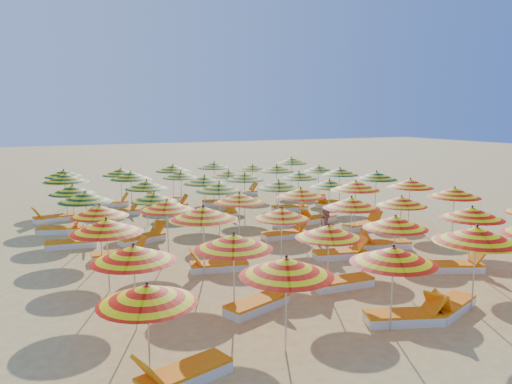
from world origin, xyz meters
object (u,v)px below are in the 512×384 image
at_px(lounger_0, 182,375).
at_px(lounger_26, 112,203).
at_px(umbrella_18, 100,211).
at_px(beachgoer_b, 327,227).
at_px(lounger_1, 405,317).
at_px(lounger_27, 163,200).
at_px(umbrella_20, 239,198).
at_px(umbrella_37, 131,176).
at_px(umbrella_7, 234,242).
at_px(lounger_28, 243,193).
at_px(umbrella_3, 477,235).
at_px(umbrella_31, 147,185).
at_px(umbrella_39, 229,174).
at_px(umbrella_9, 395,222).
at_px(umbrella_8, 329,232).
at_px(lounger_23, 171,206).
at_px(umbrella_40, 276,168).
at_px(lounger_7, 218,265).
at_px(umbrella_21, 300,193).
at_px(umbrella_24, 85,197).
at_px(umbrella_14, 282,214).
at_px(lounger_16, 317,219).
at_px(umbrella_47, 291,161).
at_px(umbrella_45, 214,165).
at_px(umbrella_46, 252,167).
at_px(umbrella_27, 278,185).
at_px(umbrella_23, 410,183).
at_px(umbrella_22, 356,185).
at_px(umbrella_35, 340,171).
at_px(umbrella_19, 167,205).
at_px(umbrella_1, 286,267).
at_px(umbrella_12, 106,226).
at_px(lounger_22, 121,212).
at_px(lounger_19, 291,208).
at_px(umbrella_16, 401,201).
at_px(umbrella_28, 329,184).
at_px(lounger_8, 341,253).
at_px(umbrella_29, 376,176).
at_px(lounger_2, 449,306).
at_px(umbrella_26, 219,187).
at_px(lounger_15, 290,221).
at_px(lounger_21, 53,218).
at_px(umbrella_44, 173,168).
at_px(umbrella_41, 319,168).
at_px(umbrella_43, 121,172).
at_px(lounger_25, 308,196).
at_px(lounger_20, 330,203).
at_px(lounger_18, 219,215).
at_px(umbrella_38, 181,175).
at_px(umbrella_0, 147,294).
at_px(lounger_11, 286,234).
at_px(lounger_17, 61,229).
at_px(umbrella_36, 65,178).
at_px(umbrella_2, 393,255).
at_px(umbrella_25, 154,197).

relative_size(lounger_0, lounger_26, 1.03).
relative_size(umbrella_18, beachgoer_b, 1.51).
height_order(lounger_1, lounger_27, same).
height_order(umbrella_20, umbrella_37, umbrella_37).
xyz_separation_m(umbrella_7, lounger_28, (6.91, 15.44, -1.56)).
height_order(umbrella_3, lounger_1, umbrella_3).
xyz_separation_m(umbrella_31, umbrella_39, (4.83, 2.93, -0.10)).
xyz_separation_m(umbrella_9, lounger_26, (-5.35, 14.89, -1.51)).
height_order(umbrella_8, lounger_23, umbrella_8).
height_order(umbrella_40, lounger_7, umbrella_40).
distance_m(umbrella_21, umbrella_24, 7.68).
relative_size(umbrella_14, lounger_16, 1.07).
distance_m(umbrella_47, lounger_23, 8.56).
bearing_deg(umbrella_45, umbrella_46, -10.82).
bearing_deg(umbrella_27, umbrella_23, -23.87).
bearing_deg(umbrella_22, lounger_0, -139.64).
bearing_deg(umbrella_45, umbrella_35, -46.53).
bearing_deg(umbrella_19, umbrella_1, -87.41).
relative_size(umbrella_3, umbrella_12, 1.06).
bearing_deg(lounger_22, lounger_19, -20.44).
relative_size(umbrella_16, umbrella_28, 1.13).
height_order(umbrella_20, lounger_8, umbrella_20).
relative_size(umbrella_29, lounger_7, 1.43).
bearing_deg(lounger_2, umbrella_26, -100.23).
bearing_deg(lounger_15, umbrella_8, 45.88).
xyz_separation_m(umbrella_16, umbrella_20, (-4.97, 2.62, 0.07)).
distance_m(lounger_16, lounger_21, 11.40).
relative_size(umbrella_24, umbrella_31, 0.99).
relative_size(umbrella_44, lounger_28, 1.34).
xyz_separation_m(umbrella_22, umbrella_41, (2.87, 7.31, -0.20)).
bearing_deg(umbrella_29, umbrella_43, 144.04).
bearing_deg(umbrella_44, lounger_25, -17.83).
relative_size(umbrella_22, umbrella_28, 1.34).
distance_m(umbrella_20, lounger_20, 8.73).
relative_size(umbrella_21, umbrella_23, 1.05).
bearing_deg(lounger_21, umbrella_47, -177.61).
xyz_separation_m(umbrella_12, umbrella_29, (12.67, 5.09, 0.07)).
xyz_separation_m(umbrella_12, lounger_18, (5.86, 7.38, -1.60)).
distance_m(umbrella_38, beachgoer_b, 9.36).
bearing_deg(umbrella_0, lounger_11, 48.86).
bearing_deg(umbrella_22, umbrella_14, -150.13).
distance_m(umbrella_19, lounger_17, 5.86).
bearing_deg(umbrella_9, umbrella_26, 107.55).
xyz_separation_m(umbrella_23, lounger_23, (-8.04, 7.74, -1.62)).
relative_size(umbrella_7, umbrella_21, 0.87).
bearing_deg(umbrella_35, lounger_15, -146.79).
height_order(lounger_19, lounger_22, same).
bearing_deg(umbrella_36, umbrella_2, -70.55).
distance_m(umbrella_25, umbrella_40, 9.33).
bearing_deg(umbrella_23, lounger_11, 177.51).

